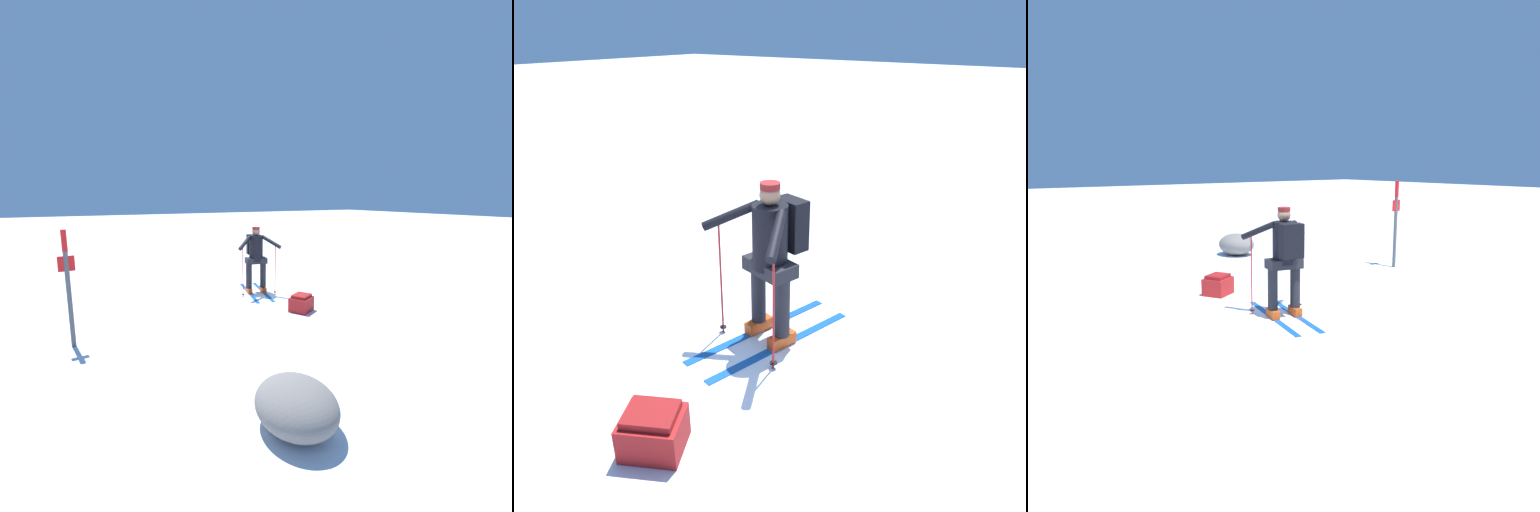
% 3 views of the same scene
% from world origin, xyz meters
% --- Properties ---
extents(ground_plane, '(80.00, 80.00, 0.00)m').
position_xyz_m(ground_plane, '(0.00, 0.00, 0.00)').
color(ground_plane, white).
extents(skier, '(1.86, 1.05, 1.65)m').
position_xyz_m(skier, '(0.44, 0.16, 0.95)').
color(skier, '#144C9E').
rests_on(skier, ground_plane).
extents(dropped_backpack, '(0.56, 0.59, 0.36)m').
position_xyz_m(dropped_backpack, '(-1.28, -0.01, 0.17)').
color(dropped_backpack, maroon).
rests_on(dropped_backpack, ground_plane).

